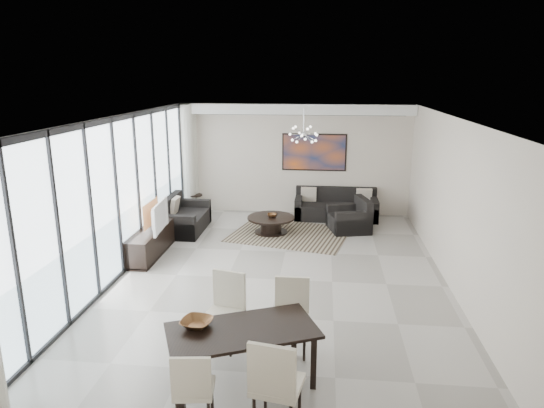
# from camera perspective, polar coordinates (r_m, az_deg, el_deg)

# --- Properties ---
(room_shell) EXTENTS (6.00, 9.00, 2.90)m
(room_shell) POSITION_cam_1_polar(r_m,az_deg,el_deg) (8.41, 4.01, 0.09)
(room_shell) COLOR #A8A39B
(room_shell) RESTS_ON ground
(window_wall) EXTENTS (0.37, 8.95, 2.90)m
(window_wall) POSITION_cam_1_polar(r_m,az_deg,el_deg) (9.14, -17.25, 0.76)
(window_wall) COLOR silver
(window_wall) RESTS_ON floor
(soffit) EXTENTS (5.98, 0.40, 0.26)m
(soffit) POSITION_cam_1_polar(r_m,az_deg,el_deg) (12.48, 2.74, 11.09)
(soffit) COLOR white
(soffit) RESTS_ON room_shell
(painting) EXTENTS (1.68, 0.04, 0.98)m
(painting) POSITION_cam_1_polar(r_m,az_deg,el_deg) (12.75, 4.98, 6.07)
(painting) COLOR #CA571C
(painting) RESTS_ON room_shell
(chandelier) EXTENTS (0.66, 0.66, 0.71)m
(chandelier) POSITION_cam_1_polar(r_m,az_deg,el_deg) (10.71, 3.75, 8.20)
(chandelier) COLOR silver
(chandelier) RESTS_ON room_shell
(rug) EXTENTS (3.00, 2.55, 0.01)m
(rug) POSITION_cam_1_polar(r_m,az_deg,el_deg) (11.34, 2.11, -3.56)
(rug) COLOR black
(rug) RESTS_ON floor
(coffee_table) EXTENTS (1.11, 1.11, 0.39)m
(coffee_table) POSITION_cam_1_polar(r_m,az_deg,el_deg) (11.39, -0.13, -2.34)
(coffee_table) COLOR black
(coffee_table) RESTS_ON floor
(bowl_coffee) EXTENTS (0.27, 0.27, 0.07)m
(bowl_coffee) POSITION_cam_1_polar(r_m,az_deg,el_deg) (11.34, 0.01, -1.34)
(bowl_coffee) COLOR brown
(bowl_coffee) RESTS_ON coffee_table
(sofa_main) EXTENTS (2.10, 0.86, 0.76)m
(sofa_main) POSITION_cam_1_polar(r_m,az_deg,el_deg) (12.65, 7.53, -0.52)
(sofa_main) COLOR black
(sofa_main) RESTS_ON floor
(loveseat) EXTENTS (0.91, 1.61, 0.81)m
(loveseat) POSITION_cam_1_polar(r_m,az_deg,el_deg) (11.73, -10.43, -1.80)
(loveseat) COLOR black
(loveseat) RESTS_ON floor
(armchair) EXTENTS (1.08, 1.12, 0.78)m
(armchair) POSITION_cam_1_polar(r_m,az_deg,el_deg) (11.70, 9.21, -1.83)
(armchair) COLOR black
(armchair) RESTS_ON floor
(side_table) EXTENTS (0.37, 0.37, 0.52)m
(side_table) POSITION_cam_1_polar(r_m,az_deg,el_deg) (13.15, -8.99, 0.39)
(side_table) COLOR black
(side_table) RESTS_ON floor
(tv_console) EXTENTS (0.50, 1.76, 0.55)m
(tv_console) POSITION_cam_1_polar(r_m,az_deg,el_deg) (10.28, -14.20, -4.42)
(tv_console) COLOR black
(tv_console) RESTS_ON floor
(television) EXTENTS (0.20, 1.02, 0.58)m
(television) POSITION_cam_1_polar(r_m,az_deg,el_deg) (10.05, -13.56, -1.43)
(television) COLOR gray
(television) RESTS_ON tv_console
(dining_table) EXTENTS (1.94, 1.49, 0.72)m
(dining_table) POSITION_cam_1_polar(r_m,az_deg,el_deg) (5.90, -3.51, -15.22)
(dining_table) COLOR black
(dining_table) RESTS_ON floor
(dining_chair_sw) EXTENTS (0.46, 0.46, 0.89)m
(dining_chair_sw) POSITION_cam_1_polar(r_m,az_deg,el_deg) (5.39, -9.29, -20.32)
(dining_chair_sw) COLOR beige
(dining_chair_sw) RESTS_ON floor
(dining_chair_se) EXTENTS (0.57, 0.57, 1.07)m
(dining_chair_se) POSITION_cam_1_polar(r_m,az_deg,el_deg) (5.20, 0.32, -20.01)
(dining_chair_se) COLOR beige
(dining_chair_se) RESTS_ON floor
(dining_chair_nw) EXTENTS (0.57, 0.57, 1.03)m
(dining_chair_nw) POSITION_cam_1_polar(r_m,az_deg,el_deg) (6.74, -5.41, -11.62)
(dining_chair_nw) COLOR beige
(dining_chair_nw) RESTS_ON floor
(dining_chair_ne) EXTENTS (0.47, 0.47, 1.00)m
(dining_chair_ne) POSITION_cam_1_polar(r_m,az_deg,el_deg) (6.60, 2.32, -12.32)
(dining_chair_ne) COLOR beige
(dining_chair_ne) RESTS_ON floor
(bowl_dining) EXTENTS (0.43, 0.43, 0.09)m
(bowl_dining) POSITION_cam_1_polar(r_m,az_deg,el_deg) (5.95, -8.87, -13.66)
(bowl_dining) COLOR brown
(bowl_dining) RESTS_ON dining_table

